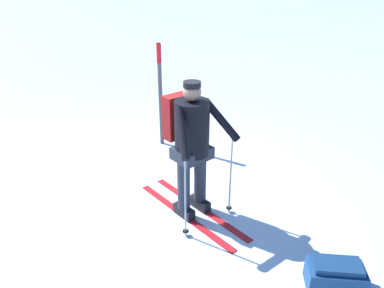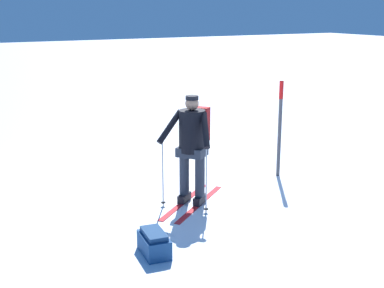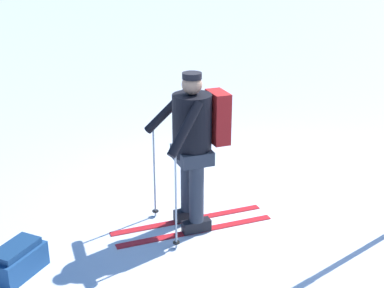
% 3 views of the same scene
% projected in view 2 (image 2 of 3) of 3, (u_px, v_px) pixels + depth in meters
% --- Properties ---
extents(ground_plane, '(80.00, 80.00, 0.00)m').
position_uv_depth(ground_plane, '(198.00, 187.00, 8.96)').
color(ground_plane, white).
extents(skier, '(1.35, 1.56, 1.67)m').
position_uv_depth(skier, '(193.00, 141.00, 8.04)').
color(skier, red).
rests_on(skier, ground_plane).
extents(dropped_backpack, '(0.56, 0.36, 0.30)m').
position_uv_depth(dropped_backpack, '(154.00, 243.00, 6.52)').
color(dropped_backpack, navy).
rests_on(dropped_backpack, ground_plane).
extents(trail_marker, '(0.07, 0.07, 1.71)m').
position_uv_depth(trail_marker, '(280.00, 122.00, 9.33)').
color(trail_marker, '#4C4C51').
rests_on(trail_marker, ground_plane).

